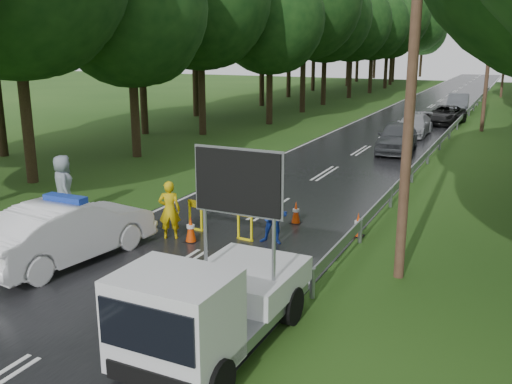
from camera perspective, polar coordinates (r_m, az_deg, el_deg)
The scene contains 21 objects.
ground at distance 14.52m, azimuth -8.37°, elevation -7.76°, with size 160.00×160.00×0.00m, color #1E4213.
road at distance 42.17m, azimuth 14.72°, elevation 6.72°, with size 7.00×140.00×0.02m, color black.
guardrail at distance 41.27m, azimuth 19.76°, elevation 6.93°, with size 0.12×60.06×0.70m.
utility_pole_near at distance 13.34m, azimuth 15.41°, elevation 12.28°, with size 1.40×0.24×10.00m.
utility_pole_mid at distance 39.20m, azimuth 22.31°, elevation 12.98°, with size 1.40×0.24×10.00m.
utility_pole_far at distance 65.17m, azimuth 23.73°, elevation 13.11°, with size 1.40×0.24×10.00m.
police_sedan at distance 15.49m, azimuth -18.27°, elevation -3.75°, with size 2.38×5.04×1.76m.
work_truck at distance 10.42m, azimuth -4.73°, elevation -11.16°, with size 2.09×4.54×3.59m.
barrier at distance 16.68m, azimuth -3.67°, elevation -2.03°, with size 2.29×0.31×0.95m.
officer at distance 16.52m, azimuth -8.64°, elevation -1.80°, with size 0.63×0.41×1.73m, color gold.
civilian at distance 15.96m, azimuth 1.77°, elevation -2.37°, with size 0.80×0.63×1.65m, color #173496.
bystander_right at distance 19.58m, azimuth -18.71°, elevation 0.62°, with size 0.98×0.64×2.01m, color gray.
queue_car_first at distance 30.41m, azimuth 13.93°, elevation 5.33°, with size 1.85×4.61×1.57m, color #393C40.
queue_car_second at distance 36.31m, azimuth 15.48°, elevation 6.47°, with size 1.82×4.47×1.30m, color #97989E.
queue_car_third at distance 42.05m, azimuth 18.37°, elevation 7.32°, with size 2.16×4.69×1.30m, color black.
queue_car_fourth at distance 49.85m, azimuth 19.55°, elevation 8.39°, with size 1.59×4.57×1.51m, color #45484D.
cone_near_left at distance 15.43m, azimuth -22.89°, elevation -6.21°, with size 0.30×0.30×0.63m.
cone_center at distance 16.31m, azimuth -6.55°, elevation -3.73°, with size 0.37×0.37×0.78m.
cone_far at distance 17.91m, azimuth 4.01°, elevation -2.08°, with size 0.34×0.34×0.72m.
cone_left_mid at distance 16.78m, azimuth -17.23°, elevation -4.02°, with size 0.31×0.31×0.65m.
cone_right at distance 16.94m, azimuth 10.17°, elevation -3.26°, with size 0.34×0.34×0.73m.
Camera 1 is at (7.53, -11.13, 5.51)m, focal length 40.00 mm.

